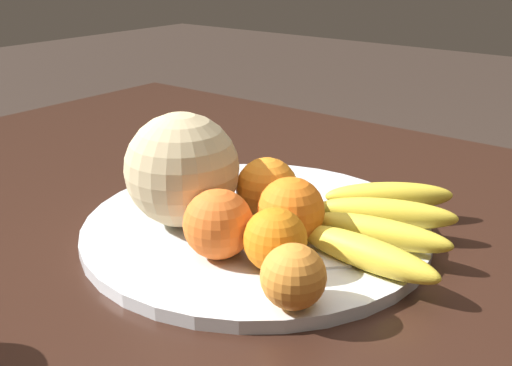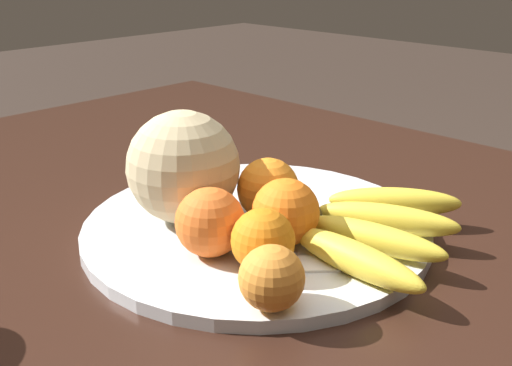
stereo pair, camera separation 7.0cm
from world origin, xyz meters
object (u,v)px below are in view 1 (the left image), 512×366
(melon, at_px, (180,169))
(banana_bunch, at_px, (379,221))
(orange_front_right, at_px, (291,211))
(produce_tag, at_px, (311,262))
(orange_back_left, at_px, (218,224))
(kitchen_table, at_px, (211,281))
(orange_front_left, at_px, (267,188))
(fruit_bowl, at_px, (256,227))
(orange_back_right, at_px, (293,277))
(orange_mid_center, at_px, (275,240))

(melon, height_order, banana_bunch, melon)
(orange_front_right, xyz_separation_m, produce_tag, (-0.05, 0.03, -0.04))
(orange_front_right, height_order, orange_back_left, same)
(kitchen_table, height_order, orange_front_left, orange_front_left)
(banana_bunch, xyz_separation_m, orange_front_right, (0.07, 0.08, 0.02))
(fruit_bowl, xyz_separation_m, orange_front_left, (-0.00, -0.02, 0.04))
(orange_front_right, relative_size, orange_back_right, 1.23)
(kitchen_table, height_order, banana_bunch, banana_bunch)
(melon, relative_size, orange_front_left, 1.78)
(orange_front_right, bearing_deg, kitchen_table, -2.82)
(fruit_bowl, relative_size, orange_mid_center, 6.29)
(orange_mid_center, distance_m, orange_back_right, 0.07)
(melon, xyz_separation_m, orange_back_left, (-0.09, 0.04, -0.03))
(orange_back_right, bearing_deg, kitchen_table, -28.44)
(fruit_bowl, relative_size, orange_front_left, 5.50)
(fruit_bowl, relative_size, orange_back_left, 5.54)
(banana_bunch, relative_size, produce_tag, 3.04)
(fruit_bowl, xyz_separation_m, orange_back_right, (-0.14, 0.12, 0.04))
(orange_back_right, xyz_separation_m, produce_tag, (0.03, -0.08, -0.03))
(orange_front_right, distance_m, orange_back_left, 0.08)
(banana_bunch, relative_size, orange_front_left, 3.16)
(kitchen_table, relative_size, produce_tag, 17.18)
(orange_mid_center, xyz_separation_m, orange_back_right, (-0.05, 0.05, -0.00))
(kitchen_table, bearing_deg, orange_front_right, 177.18)
(kitchen_table, height_order, fruit_bowl, fruit_bowl)
(orange_back_left, bearing_deg, melon, -22.50)
(fruit_bowl, xyz_separation_m, orange_back_left, (-0.02, 0.09, 0.04))
(kitchen_table, height_order, produce_tag, produce_tag)
(kitchen_table, xyz_separation_m, orange_front_right, (-0.13, 0.01, 0.14))
(orange_back_right, relative_size, produce_tag, 0.78)
(orange_front_right, xyz_separation_m, orange_back_left, (0.04, 0.07, -0.00))
(melon, xyz_separation_m, orange_front_right, (-0.13, -0.04, -0.03))
(orange_back_left, bearing_deg, produce_tag, -151.40)
(orange_back_left, distance_m, produce_tag, 0.10)
(fruit_bowl, bearing_deg, banana_bunch, -156.51)
(orange_back_left, relative_size, orange_back_right, 1.23)
(orange_front_left, relative_size, orange_front_right, 1.00)
(orange_front_right, bearing_deg, produce_tag, 149.13)
(banana_bunch, height_order, produce_tag, banana_bunch)
(orange_back_right, bearing_deg, fruit_bowl, -41.50)
(fruit_bowl, bearing_deg, orange_front_right, 164.27)
(orange_front_right, bearing_deg, fruit_bowl, -15.73)
(orange_front_left, height_order, orange_mid_center, orange_front_left)
(melon, relative_size, orange_back_right, 2.20)
(fruit_bowl, distance_m, orange_back_left, 0.10)
(melon, xyz_separation_m, orange_front_left, (-0.07, -0.07, -0.03))
(orange_front_left, relative_size, produce_tag, 0.96)
(melon, distance_m, orange_front_right, 0.14)
(melon, distance_m, banana_bunch, 0.24)
(orange_mid_center, relative_size, orange_back_left, 0.88)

